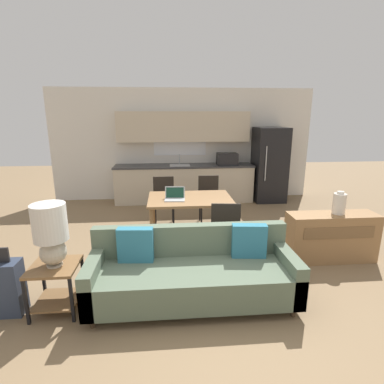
% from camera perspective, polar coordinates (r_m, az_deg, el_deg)
% --- Properties ---
extents(ground_plane, '(20.00, 20.00, 0.00)m').
position_cam_1_polar(ground_plane, '(3.55, 2.98, -21.40)').
color(ground_plane, '#7F6647').
extents(wall_back, '(6.40, 0.07, 2.70)m').
position_cam_1_polar(wall_back, '(7.52, -1.70, 9.00)').
color(wall_back, silver).
rests_on(wall_back, ground_plane).
extents(kitchen_counter, '(3.33, 0.65, 2.15)m').
position_cam_1_polar(kitchen_counter, '(7.29, -1.38, 4.78)').
color(kitchen_counter, beige).
rests_on(kitchen_counter, ground_plane).
extents(refrigerator, '(0.73, 0.78, 1.79)m').
position_cam_1_polar(refrigerator, '(7.57, 14.50, 5.07)').
color(refrigerator, black).
rests_on(refrigerator, ground_plane).
extents(dining_table, '(1.37, 0.94, 0.75)m').
position_cam_1_polar(dining_table, '(4.97, -0.39, -1.81)').
color(dining_table, olive).
rests_on(dining_table, ground_plane).
extents(couch, '(2.29, 0.80, 0.85)m').
position_cam_1_polar(couch, '(3.53, 0.06, -15.06)').
color(couch, '#3D2D1E').
rests_on(couch, ground_plane).
extents(side_table, '(0.49, 0.49, 0.53)m').
position_cam_1_polar(side_table, '(3.65, -24.53, -15.01)').
color(side_table, brown).
rests_on(side_table, ground_plane).
extents(table_lamp, '(0.34, 0.34, 0.68)m').
position_cam_1_polar(table_lamp, '(3.42, -25.32, -6.87)').
color(table_lamp, '#B2A893').
rests_on(table_lamp, side_table).
extents(credenza, '(1.27, 0.39, 0.71)m').
position_cam_1_polar(credenza, '(4.85, 24.93, -7.77)').
color(credenza, olive).
rests_on(credenza, ground_plane).
extents(vase, '(0.18, 0.18, 0.33)m').
position_cam_1_polar(vase, '(4.74, 26.24, -1.95)').
color(vase, beige).
rests_on(vase, credenza).
extents(dining_chair_far_left, '(0.43, 0.43, 0.92)m').
position_cam_1_polar(dining_chair_far_left, '(5.80, -5.38, -1.21)').
color(dining_chair_far_left, black).
rests_on(dining_chair_far_left, ground_plane).
extents(dining_chair_far_right, '(0.43, 0.43, 0.92)m').
position_cam_1_polar(dining_chair_far_right, '(5.87, 3.25, -0.97)').
color(dining_chair_far_right, black).
rests_on(dining_chair_far_right, ground_plane).
extents(dining_chair_near_right, '(0.47, 0.47, 0.92)m').
position_cam_1_polar(dining_chair_near_right, '(4.30, 6.25, -6.93)').
color(dining_chair_near_right, black).
rests_on(dining_chair_near_right, ground_plane).
extents(laptop, '(0.34, 0.28, 0.20)m').
position_cam_1_polar(laptop, '(4.85, -3.29, -0.86)').
color(laptop, '#B7BABC').
rests_on(laptop, dining_table).
extents(suitcase, '(0.41, 0.22, 0.76)m').
position_cam_1_polar(suitcase, '(3.88, -32.45, -15.14)').
color(suitcase, '#2D384C').
rests_on(suitcase, ground_plane).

